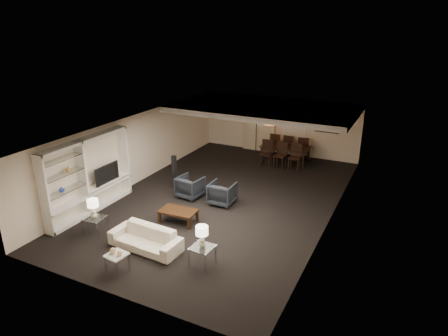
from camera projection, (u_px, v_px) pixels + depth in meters
floor at (224, 199)px, 13.34m from camera, size 11.00×11.00×0.00m
ceiling at (224, 126)px, 12.46m from camera, size 7.00×11.00×0.02m
wall_back at (279, 125)px, 17.53m from camera, size 7.00×0.02×2.50m
wall_front at (107, 245)px, 8.28m from camera, size 7.00×0.02×2.50m
wall_left at (137, 149)px, 14.35m from camera, size 0.02×11.00×2.50m
wall_right at (333, 182)px, 11.46m from camera, size 0.02×11.00×2.50m
ceiling_soffit at (264, 108)px, 15.44m from camera, size 7.00×4.00×0.20m
curtains at (259, 125)px, 17.85m from camera, size 1.50×0.12×2.40m
door at (294, 132)px, 17.28m from camera, size 0.90×0.05×2.10m
painting at (327, 124)px, 16.52m from camera, size 0.95×0.04×0.65m
media_unit at (89, 176)px, 12.11m from camera, size 0.38×3.40×2.35m
pendant_light at (271, 121)px, 15.49m from camera, size 0.52×0.52×0.24m
sofa at (145, 239)px, 10.38m from camera, size 1.99×0.87×0.57m
coffee_table at (178, 216)px, 11.76m from camera, size 1.11×0.69×0.38m
armchair_left at (190, 187)px, 13.37m from camera, size 0.86×0.88×0.73m
armchair_right at (222, 193)px, 12.88m from camera, size 0.80×0.82×0.73m
side_table_left at (96, 226)px, 11.09m from camera, size 0.60×0.60×0.50m
side_table_right at (202, 256)px, 9.69m from camera, size 0.57×0.57×0.50m
table_lamp_left at (93, 209)px, 10.91m from camera, size 0.31×0.31×0.55m
table_lamp_right at (202, 237)px, 9.50m from camera, size 0.34×0.34×0.55m
marble_table at (117, 262)px, 9.48m from camera, size 0.50×0.50×0.45m
gold_gourd_a at (113, 251)px, 9.41m from camera, size 0.14×0.14×0.14m
gold_gourd_b at (120, 253)px, 9.33m from camera, size 0.13×0.13×0.13m
television at (105, 173)px, 12.69m from camera, size 1.01×0.13×0.58m
vase_blue at (62, 189)px, 11.24m from camera, size 0.16×0.16×0.17m
vase_amber at (68, 169)px, 11.34m from camera, size 0.17×0.17×0.18m
floor_speaker at (174, 172)px, 14.00m from camera, size 0.15×0.15×1.20m
dining_table at (285, 154)px, 16.61m from camera, size 1.98×1.12×0.69m
chair_nl at (266, 153)px, 16.25m from camera, size 0.52×0.52×1.03m
chair_nm at (280, 155)px, 16.01m from camera, size 0.50×0.50×1.03m
chair_nr at (295, 157)px, 15.76m from camera, size 0.49×0.49×1.03m
chair_fl at (277, 145)px, 17.35m from camera, size 0.51×0.51×1.03m
chair_fm at (290, 146)px, 17.10m from camera, size 0.53×0.53×1.03m
chair_fr at (304, 148)px, 16.85m from camera, size 0.53×0.53×1.03m
floor_lamp at (256, 134)px, 17.81m from camera, size 0.31×0.31×1.66m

